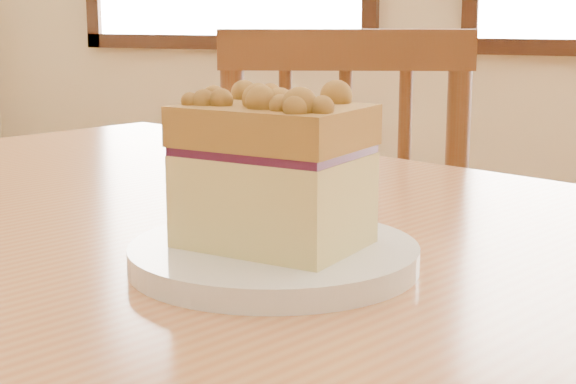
% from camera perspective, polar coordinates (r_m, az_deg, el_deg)
% --- Properties ---
extents(cafe_table_main, '(1.53, 1.30, 0.75)m').
position_cam_1_polar(cafe_table_main, '(0.82, -5.92, -8.44)').
color(cafe_table_main, '#BF804A').
rests_on(cafe_table_main, ground).
extents(cafe_chair_main, '(0.53, 0.53, 0.92)m').
position_cam_1_polar(cafe_chair_main, '(1.54, 3.41, -6.29)').
color(cafe_chair_main, '#593318').
rests_on(cafe_chair_main, ground).
extents(plate, '(0.22, 0.22, 0.02)m').
position_cam_1_polar(plate, '(0.67, -0.93, -4.21)').
color(plate, white).
rests_on(plate, cafe_table_main).
extents(cake_slice, '(0.15, 0.12, 0.12)m').
position_cam_1_polar(cake_slice, '(0.66, -0.96, 1.55)').
color(cake_slice, '#FFE790').
rests_on(cake_slice, plate).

